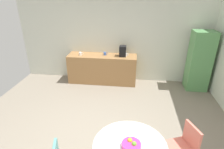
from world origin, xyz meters
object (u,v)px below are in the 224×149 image
(locker_cabinet, at_px, (199,61))
(fruit_bowl, at_px, (131,145))
(mug_red, at_px, (126,55))
(coffee_maker, at_px, (123,51))
(mug_green, at_px, (80,54))
(chair_coral, at_px, (186,143))
(mug_white, at_px, (105,54))

(locker_cabinet, distance_m, fruit_bowl, 3.81)
(mug_red, distance_m, coffee_maker, 0.15)
(locker_cabinet, xyz_separation_m, coffee_maker, (-2.22, 0.10, 0.19))
(mug_green, bearing_deg, chair_coral, -49.49)
(fruit_bowl, relative_size, mug_red, 2.12)
(mug_green, height_order, coffee_maker, coffee_maker)
(fruit_bowl, height_order, coffee_maker, coffee_maker)
(fruit_bowl, bearing_deg, mug_green, 116.43)
(fruit_bowl, distance_m, mug_red, 3.45)
(locker_cabinet, relative_size, coffee_maker, 5.44)
(fruit_bowl, bearing_deg, chair_coral, 24.62)
(locker_cabinet, relative_size, chair_coral, 2.10)
(chair_coral, bearing_deg, mug_white, 120.21)
(locker_cabinet, distance_m, mug_white, 2.78)
(locker_cabinet, height_order, chair_coral, locker_cabinet)
(mug_white, relative_size, coffee_maker, 0.40)
(chair_coral, xyz_separation_m, coffee_maker, (-1.23, 3.03, 0.54))
(chair_coral, bearing_deg, mug_green, 130.51)
(mug_white, distance_m, mug_red, 0.65)
(locker_cabinet, bearing_deg, chair_coral, -108.73)
(fruit_bowl, height_order, mug_green, mug_green)
(chair_coral, xyz_separation_m, fruit_bowl, (-0.86, -0.40, 0.24))
(fruit_bowl, xyz_separation_m, coffee_maker, (-0.37, 3.43, 0.29))
(mug_green, bearing_deg, coffee_maker, 2.67)
(mug_green, relative_size, coffee_maker, 0.40)
(mug_green, xyz_separation_m, mug_red, (1.40, 0.07, 0.00))
(mug_white, bearing_deg, chair_coral, -59.79)
(mug_white, xyz_separation_m, coffee_maker, (0.55, -0.04, 0.11))
(fruit_bowl, bearing_deg, mug_red, 94.49)
(mug_white, relative_size, mug_red, 1.00)
(locker_cabinet, height_order, fruit_bowl, locker_cabinet)
(chair_coral, bearing_deg, mug_red, 110.46)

